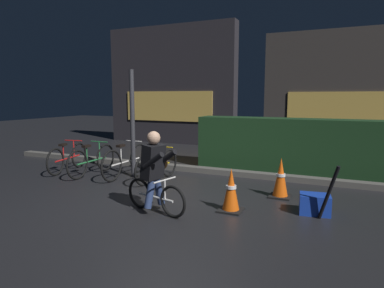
{
  "coord_description": "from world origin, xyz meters",
  "views": [
    {
      "loc": [
        2.68,
        -4.91,
        1.75
      ],
      "look_at": [
        0.2,
        0.6,
        0.9
      ],
      "focal_mm": 31.5,
      "sensor_mm": 36.0,
      "label": 1
    }
  ],
  "objects": [
    {
      "name": "traffic_cone_far",
      "position": [
        1.74,
        0.95,
        0.34
      ],
      "size": [
        0.36,
        0.36,
        0.7
      ],
      "color": "black",
      "rests_on": "ground"
    },
    {
      "name": "closed_umbrella",
      "position": [
        2.55,
        0.05,
        0.41
      ],
      "size": [
        0.29,
        0.21,
        0.82
      ],
      "primitive_type": "cylinder",
      "rotation": [
        0.0,
        0.32,
        5.7
      ],
      "color": "black",
      "rests_on": "ground"
    },
    {
      "name": "parked_bike_left_mid",
      "position": [
        -2.42,
        0.95,
        0.33
      ],
      "size": [
        0.46,
        1.59,
        0.73
      ],
      "rotation": [
        0.0,
        0.0,
        1.59
      ],
      "color": "black",
      "rests_on": "ground"
    },
    {
      "name": "ground_plane",
      "position": [
        0.0,
        0.0,
        0.0
      ],
      "size": [
        40.0,
        40.0,
        0.0
      ],
      "primitive_type": "plane",
      "color": "black"
    },
    {
      "name": "parked_bike_center_right",
      "position": [
        -0.81,
        1.08,
        0.32
      ],
      "size": [
        0.46,
        1.52,
        0.7
      ],
      "rotation": [
        0.0,
        0.0,
        1.49
      ],
      "color": "black",
      "rests_on": "ground"
    },
    {
      "name": "parked_bike_center_left",
      "position": [
        -1.62,
        1.12,
        0.35
      ],
      "size": [
        0.46,
        1.68,
        0.77
      ],
      "rotation": [
        0.0,
        0.0,
        1.56
      ],
      "color": "black",
      "rests_on": "ground"
    },
    {
      "name": "traffic_cone_near",
      "position": [
        1.17,
        -0.1,
        0.33
      ],
      "size": [
        0.36,
        0.36,
        0.67
      ],
      "color": "black",
      "rests_on": "ground"
    },
    {
      "name": "sidewalk_curb",
      "position": [
        0.0,
        2.2,
        0.06
      ],
      "size": [
        12.0,
        0.24,
        0.12
      ],
      "primitive_type": "cube",
      "color": "#56544F",
      "rests_on": "ground"
    },
    {
      "name": "blue_crate",
      "position": [
        2.36,
        0.3,
        0.15
      ],
      "size": [
        0.48,
        0.38,
        0.3
      ],
      "primitive_type": "cube",
      "rotation": [
        0.0,
        0.0,
        0.14
      ],
      "color": "#193DB7",
      "rests_on": "ground"
    },
    {
      "name": "cyclist",
      "position": [
        0.13,
        -0.61,
        0.63
      ],
      "size": [
        1.16,
        0.61,
        1.25
      ],
      "rotation": [
        0.0,
        0.0,
        -0.24
      ],
      "color": "black",
      "rests_on": "ground"
    },
    {
      "name": "storefront_left",
      "position": [
        -3.33,
        6.5,
        2.16
      ],
      "size": [
        5.08,
        0.54,
        4.35
      ],
      "color": "#262328",
      "rests_on": "ground"
    },
    {
      "name": "street_post",
      "position": [
        -1.49,
        1.2,
        1.16
      ],
      "size": [
        0.1,
        0.1,
        2.32
      ],
      "primitive_type": "cylinder",
      "color": "#2D2D33",
      "rests_on": "ground"
    },
    {
      "name": "hedge_row",
      "position": [
        1.8,
        3.1,
        0.63
      ],
      "size": [
        4.8,
        0.7,
        1.25
      ],
      "primitive_type": "cube",
      "color": "#19381C",
      "rests_on": "ground"
    },
    {
      "name": "storefront_right",
      "position": [
        2.8,
        7.2,
        1.93
      ],
      "size": [
        5.39,
        0.54,
        3.89
      ],
      "color": "#383330",
      "rests_on": "ground"
    },
    {
      "name": "parked_bike_leftmost",
      "position": [
        -3.2,
        1.0,
        0.33
      ],
      "size": [
        0.46,
        1.53,
        0.71
      ],
      "rotation": [
        0.0,
        0.0,
        1.75
      ],
      "color": "black",
      "rests_on": "ground"
    }
  ]
}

